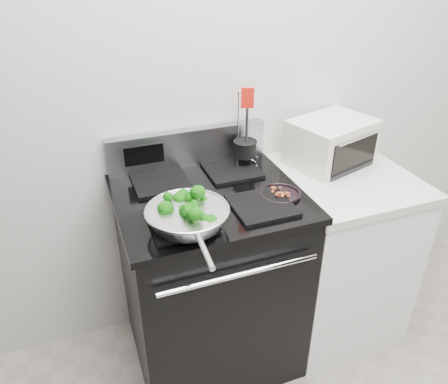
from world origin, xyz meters
name	(u,v)px	position (x,y,z in m)	size (l,w,h in m)	color
back_wall	(245,74)	(0.00, 1.75, 1.35)	(4.00, 0.02, 2.70)	beige
gas_range	(210,277)	(-0.30, 1.41, 0.49)	(0.79, 0.69, 1.13)	black
counter	(333,251)	(0.39, 1.41, 0.46)	(0.62, 0.68, 0.92)	white
skillet	(188,216)	(-0.45, 1.21, 1.00)	(0.32, 0.50, 0.07)	silver
broccoli_pile	(187,211)	(-0.45, 1.21, 1.02)	(0.25, 0.25, 0.09)	#053104
bacon_plate	(280,192)	(-0.02, 1.30, 0.97)	(0.17, 0.17, 0.04)	black
utensil_holder	(245,153)	(-0.05, 1.61, 1.02)	(0.13, 0.13, 0.39)	silver
toaster_oven	(331,142)	(0.38, 1.56, 1.03)	(0.45, 0.39, 0.22)	beige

